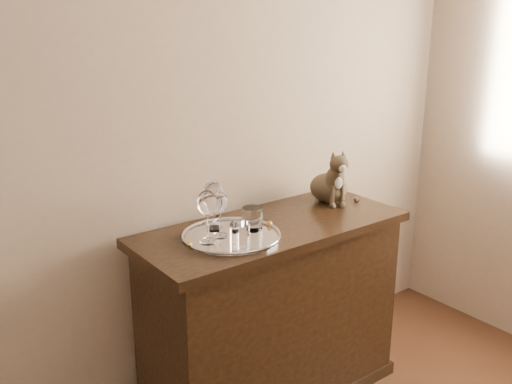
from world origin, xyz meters
TOP-DOWN VIEW (x-y plane):
  - wall_back at (0.00, 2.25)m, footprint 4.00×0.10m
  - sideboard at (0.60, 1.94)m, footprint 1.20×0.50m
  - tray at (0.37, 1.92)m, footprint 0.40×0.40m
  - wine_glass_b at (0.36, 2.03)m, footprint 0.08×0.08m
  - wine_glass_c at (0.27, 1.93)m, footprint 0.08×0.08m
  - wine_glass_d at (0.34, 1.95)m, footprint 0.07×0.07m
  - tumbler_b at (0.35, 1.82)m, footprint 0.08×0.08m
  - tumbler_c at (0.48, 1.93)m, footprint 0.08×0.08m
  - cat at (1.01, 2.03)m, footprint 0.33×0.32m

SIDE VIEW (x-z plane):
  - sideboard at x=0.60m, z-range 0.00..0.85m
  - tray at x=0.37m, z-range 0.85..0.86m
  - tumbler_b at x=0.35m, z-range 0.86..0.94m
  - tumbler_c at x=0.48m, z-range 0.86..0.95m
  - wine_glass_d at x=0.34m, z-range 0.86..1.04m
  - wine_glass_c at x=0.27m, z-range 0.86..1.07m
  - wine_glass_b at x=0.36m, z-range 0.86..1.07m
  - cat at x=1.01m, z-range 0.85..1.12m
  - wall_back at x=0.00m, z-range 0.00..2.70m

